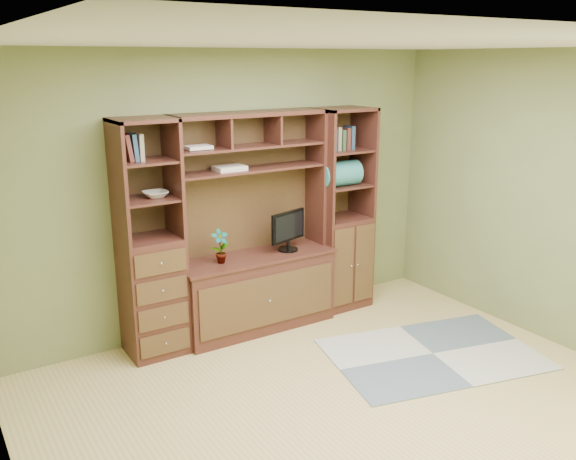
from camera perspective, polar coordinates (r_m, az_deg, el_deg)
room at (r=4.13m, az=7.44°, el=-1.40°), size 4.60×4.10×2.64m
center_hutch at (r=5.64m, az=-3.09°, el=0.48°), size 1.54×0.53×2.05m
left_tower at (r=5.28m, az=-12.81°, el=-0.95°), size 0.50×0.45×2.05m
right_tower at (r=6.22m, az=5.00°, el=1.89°), size 0.55×0.45×2.05m
rug at (r=5.61m, az=13.40°, el=-11.22°), size 2.01×1.56×0.01m
monitor at (r=5.78m, az=-0.01°, el=0.59°), size 0.47×0.31×0.53m
orchid at (r=5.48m, az=-6.35°, el=-1.53°), size 0.17×0.11×0.32m
magazines at (r=5.51m, az=-5.49°, el=5.79°), size 0.27×0.20×0.04m
bowl at (r=5.21m, az=-12.30°, el=3.29°), size 0.21×0.21×0.05m
blanket_teal at (r=6.05m, az=4.79°, el=5.27°), size 0.42×0.25×0.25m
blanket_red at (r=6.27m, az=5.48°, el=5.50°), size 0.40×0.22×0.22m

